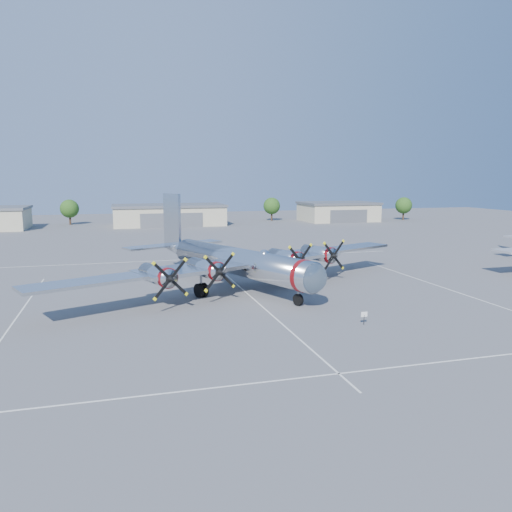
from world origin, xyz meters
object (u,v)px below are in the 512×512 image
object	(u,v)px
hangar_center	(169,215)
tree_east	(272,206)
main_bomber_b29	(232,287)
hangar_east	(338,211)
tree_west	(69,209)
info_placard	(364,316)
tree_far_east	(404,205)

from	to	relation	value
hangar_center	tree_east	xyz separation A→B (m)	(30.00, 6.04, 1.51)
main_bomber_b29	tree_east	bearing A→B (deg)	46.63
hangar_east	main_bomber_b29	bearing A→B (deg)	-122.24
tree_west	info_placard	xyz separation A→B (m)	(31.57, -102.80, -3.44)
hangar_east	tree_east	distance (m)	19.04
hangar_center	main_bomber_b29	size ratio (longest dim) A/B	0.62
tree_far_east	main_bomber_b29	bearing A→B (deg)	-132.38
tree_west	main_bomber_b29	distance (m)	88.86
tree_west	tree_east	xyz separation A→B (m)	(55.00, -2.00, 0.00)
tree_west	info_placard	bearing A→B (deg)	-72.93
tree_west	main_bomber_b29	xyz separation A→B (m)	(24.20, -85.40, -4.22)
hangar_center	tree_far_east	size ratio (longest dim) A/B	4.31
tree_west	main_bomber_b29	world-z (taller)	tree_west
tree_east	info_placard	xyz separation A→B (m)	(-23.43, -100.80, -3.44)
tree_far_east	info_placard	xyz separation A→B (m)	(-61.43, -92.80, -3.44)
hangar_east	tree_far_east	world-z (taller)	tree_far_east
info_placard	tree_east	bearing A→B (deg)	74.79
hangar_east	tree_east	bearing A→B (deg)	161.46
hangar_center	tree_west	distance (m)	26.30
tree_west	tree_east	world-z (taller)	same
tree_east	main_bomber_b29	distance (m)	89.00
tree_east	hangar_center	bearing A→B (deg)	-168.62
tree_east	main_bomber_b29	size ratio (longest dim) A/B	0.14
tree_far_east	hangar_center	bearing A→B (deg)	178.35
main_bomber_b29	tree_far_east	bearing A→B (deg)	24.52
main_bomber_b29	tree_west	bearing A→B (deg)	82.72
hangar_east	tree_far_east	size ratio (longest dim) A/B	3.10
hangar_center	main_bomber_b29	bearing A→B (deg)	-90.59
tree_west	info_placard	size ratio (longest dim) A/B	5.96
tree_east	info_placard	distance (m)	103.55
hangar_center	info_placard	size ratio (longest dim) A/B	25.69
tree_east	main_bomber_b29	xyz separation A→B (m)	(-30.80, -83.40, -4.22)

